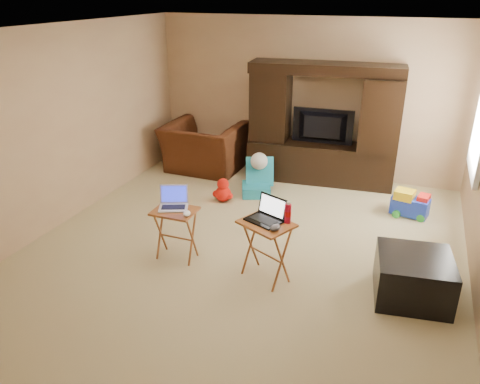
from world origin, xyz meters
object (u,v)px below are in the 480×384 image
at_px(entertainment_center, 323,124).
at_px(laptop_right, 264,211).
at_px(push_toy, 410,203).
at_px(water_bottle, 288,214).
at_px(recliner, 204,148).
at_px(ottoman, 413,277).
at_px(mouse_right, 275,228).
at_px(plush_toy, 223,190).
at_px(tray_table_right, 266,251).
at_px(television, 322,127).
at_px(tray_table_left, 176,234).
at_px(mouse_left, 187,213).
at_px(laptop_left, 173,199).
at_px(child_rocker, 256,177).

height_order(entertainment_center, laptop_right, entertainment_center).
height_order(push_toy, water_bottle, water_bottle).
bearing_deg(push_toy, recliner, -177.73).
distance_m(entertainment_center, water_bottle, 2.92).
distance_m(ottoman, mouse_right, 1.47).
distance_m(plush_toy, mouse_right, 2.28).
distance_m(entertainment_center, ottoman, 3.26).
bearing_deg(recliner, mouse_right, 128.08).
distance_m(plush_toy, ottoman, 3.05).
height_order(entertainment_center, push_toy, entertainment_center).
relative_size(tray_table_right, water_bottle, 3.25).
xyz_separation_m(television, tray_table_left, (-1.01, -2.91, -0.59)).
height_order(recliner, tray_table_right, recliner).
relative_size(recliner, mouse_left, 10.01).
xyz_separation_m(laptop_right, mouse_right, (0.17, -0.14, -0.09)).
bearing_deg(tray_table_left, entertainment_center, 70.64).
bearing_deg(mouse_left, laptop_right, 4.05).
bearing_deg(television, mouse_left, 71.93).
height_order(recliner, plush_toy, recliner).
distance_m(ottoman, laptop_left, 2.65).
xyz_separation_m(ottoman, laptop_right, (-1.52, -0.19, 0.56)).
distance_m(entertainment_center, tray_table_right, 3.05).
xyz_separation_m(child_rocker, mouse_right, (0.96, -2.18, 0.42)).
xyz_separation_m(tray_table_left, mouse_left, (0.19, -0.07, 0.33)).
distance_m(entertainment_center, tray_table_left, 3.19).
bearing_deg(mouse_left, television, 74.55).
bearing_deg(tray_table_right, television, 117.05).
relative_size(laptop_right, mouse_right, 2.58).
height_order(plush_toy, tray_table_left, tray_table_left).
height_order(television, laptop_right, television).
distance_m(television, child_rocker, 1.32).
height_order(laptop_left, water_bottle, water_bottle).
xyz_separation_m(plush_toy, tray_table_right, (1.20, -1.66, 0.16)).
bearing_deg(television, mouse_right, 91.13).
bearing_deg(entertainment_center, ottoman, -66.14).
relative_size(push_toy, mouse_right, 3.63).
bearing_deg(mouse_right, child_rocker, 113.75).
xyz_separation_m(child_rocker, mouse_left, (-0.07, -2.10, 0.36)).
height_order(entertainment_center, tray_table_left, entertainment_center).
height_order(mouse_left, mouse_right, mouse_right).
bearing_deg(ottoman, recliner, 144.12).
relative_size(child_rocker, laptop_right, 1.59).
distance_m(laptop_right, water_bottle, 0.25).
height_order(television, mouse_left, television).
relative_size(child_rocker, tray_table_right, 0.83).
distance_m(mouse_right, water_bottle, 0.22).
bearing_deg(plush_toy, television, 48.56).
height_order(child_rocker, tray_table_left, tray_table_left).
height_order(recliner, tray_table_left, recliner).
bearing_deg(television, laptop_left, 67.46).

